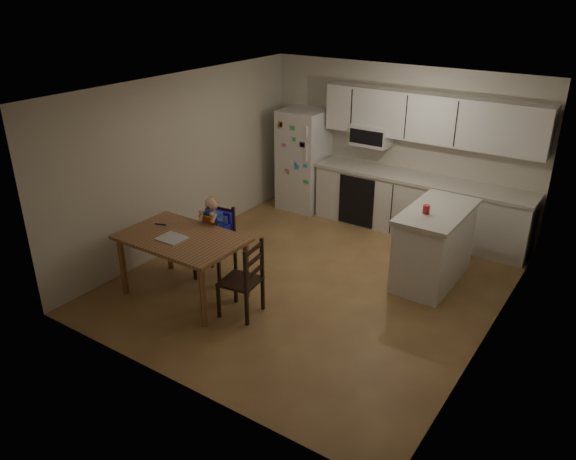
{
  "coord_description": "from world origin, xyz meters",
  "views": [
    {
      "loc": [
        3.35,
        -5.58,
        3.67
      ],
      "look_at": [
        -0.01,
        -0.6,
        0.96
      ],
      "focal_mm": 35.0,
      "sensor_mm": 36.0,
      "label": 1
    }
  ],
  "objects_px": {
    "kitchen_island": "(434,245)",
    "dining_table": "(182,245)",
    "chair_side": "(247,275)",
    "refrigerator": "(304,160)",
    "chair_booster": "(215,228)",
    "red_cup": "(426,209)"
  },
  "relations": [
    {
      "from": "kitchen_island",
      "to": "red_cup",
      "type": "relative_size",
      "value": 12.63
    },
    {
      "from": "red_cup",
      "to": "chair_booster",
      "type": "bearing_deg",
      "value": -151.44
    },
    {
      "from": "refrigerator",
      "to": "chair_booster",
      "type": "height_order",
      "value": "refrigerator"
    },
    {
      "from": "dining_table",
      "to": "chair_side",
      "type": "relative_size",
      "value": 1.59
    },
    {
      "from": "red_cup",
      "to": "dining_table",
      "type": "bearing_deg",
      "value": -141.01
    },
    {
      "from": "red_cup",
      "to": "refrigerator",
      "type": "bearing_deg",
      "value": 151.85
    },
    {
      "from": "red_cup",
      "to": "kitchen_island",
      "type": "bearing_deg",
      "value": 68.61
    },
    {
      "from": "kitchen_island",
      "to": "chair_side",
      "type": "height_order",
      "value": "kitchen_island"
    },
    {
      "from": "kitchen_island",
      "to": "dining_table",
      "type": "distance_m",
      "value": 3.21
    },
    {
      "from": "chair_booster",
      "to": "red_cup",
      "type": "bearing_deg",
      "value": 22.36
    },
    {
      "from": "refrigerator",
      "to": "kitchen_island",
      "type": "height_order",
      "value": "refrigerator"
    },
    {
      "from": "kitchen_island",
      "to": "chair_booster",
      "type": "bearing_deg",
      "value": -148.55
    },
    {
      "from": "kitchen_island",
      "to": "dining_table",
      "type": "relative_size",
      "value": 0.9
    },
    {
      "from": "kitchen_island",
      "to": "dining_table",
      "type": "xyz_separation_m",
      "value": [
        -2.42,
        -2.1,
        0.19
      ]
    },
    {
      "from": "red_cup",
      "to": "dining_table",
      "type": "xyz_separation_m",
      "value": [
        -2.34,
        -1.89,
        -0.36
      ]
    },
    {
      "from": "refrigerator",
      "to": "chair_booster",
      "type": "xyz_separation_m",
      "value": [
        0.38,
        -2.73,
        -0.16
      ]
    },
    {
      "from": "refrigerator",
      "to": "red_cup",
      "type": "xyz_separation_m",
      "value": [
        2.73,
        -1.46,
        0.21
      ]
    },
    {
      "from": "refrigerator",
      "to": "kitchen_island",
      "type": "distance_m",
      "value": 3.09
    },
    {
      "from": "kitchen_island",
      "to": "chair_side",
      "type": "distance_m",
      "value": 2.52
    },
    {
      "from": "refrigerator",
      "to": "chair_booster",
      "type": "relative_size",
      "value": 1.49
    },
    {
      "from": "refrigerator",
      "to": "dining_table",
      "type": "relative_size",
      "value": 1.13
    },
    {
      "from": "refrigerator",
      "to": "red_cup",
      "type": "relative_size",
      "value": 15.75
    }
  ]
}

